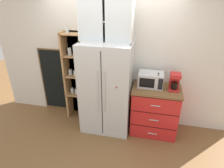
% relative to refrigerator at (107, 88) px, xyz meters
% --- Properties ---
extents(ground_plane, '(10.63, 10.63, 0.00)m').
position_rel_refrigerator_xyz_m(ground_plane, '(-0.00, -0.00, -0.86)').
color(ground_plane, brown).
extents(wall_back_cream, '(4.93, 0.10, 2.55)m').
position_rel_refrigerator_xyz_m(wall_back_cream, '(-0.00, 0.40, 0.41)').
color(wall_back_cream, silver).
rests_on(wall_back_cream, ground).
extents(refrigerator, '(0.92, 0.72, 1.72)m').
position_rel_refrigerator_xyz_m(refrigerator, '(0.00, 0.00, 0.00)').
color(refrigerator, silver).
rests_on(refrigerator, ground).
extents(pantry_shelf_column, '(0.47, 0.31, 1.91)m').
position_rel_refrigerator_xyz_m(pantry_shelf_column, '(-0.71, 0.27, 0.09)').
color(pantry_shelf_column, brown).
rests_on(pantry_shelf_column, ground).
extents(counter_cabinet, '(0.86, 0.63, 0.93)m').
position_rel_refrigerator_xyz_m(counter_cabinet, '(0.92, 0.05, -0.39)').
color(counter_cabinet, red).
rests_on(counter_cabinet, ground).
extents(microwave, '(0.44, 0.33, 0.26)m').
position_rel_refrigerator_xyz_m(microwave, '(0.79, 0.10, 0.20)').
color(microwave, silver).
rests_on(microwave, counter_cabinet).
extents(coffee_maker, '(0.17, 0.20, 0.31)m').
position_rel_refrigerator_xyz_m(coffee_maker, '(1.20, 0.06, 0.23)').
color(coffee_maker, red).
rests_on(coffee_maker, counter_cabinet).
extents(mug_navy, '(0.11, 0.08, 0.09)m').
position_rel_refrigerator_xyz_m(mug_navy, '(0.92, 0.04, 0.12)').
color(mug_navy, navy).
rests_on(mug_navy, counter_cabinet).
extents(mug_charcoal, '(0.12, 0.09, 0.08)m').
position_rel_refrigerator_xyz_m(mug_charcoal, '(0.92, 0.03, 0.11)').
color(mug_charcoal, '#2D2D33').
rests_on(mug_charcoal, counter_cabinet).
extents(bottle_green, '(0.07, 0.07, 0.27)m').
position_rel_refrigerator_xyz_m(bottle_green, '(0.92, 0.01, 0.19)').
color(bottle_green, '#285B33').
rests_on(bottle_green, counter_cabinet).
extents(bottle_cobalt, '(0.07, 0.07, 0.28)m').
position_rel_refrigerator_xyz_m(bottle_cobalt, '(0.92, 0.08, 0.19)').
color(bottle_cobalt, navy).
rests_on(bottle_cobalt, counter_cabinet).
extents(upper_cabinet, '(0.88, 0.32, 0.68)m').
position_rel_refrigerator_xyz_m(upper_cabinet, '(-0.00, 0.05, 1.20)').
color(upper_cabinet, silver).
rests_on(upper_cabinet, refrigerator).
extents(chalkboard_menu, '(0.60, 0.04, 1.44)m').
position_rel_refrigerator_xyz_m(chalkboard_menu, '(-1.27, 0.32, -0.14)').
color(chalkboard_menu, brown).
rests_on(chalkboard_menu, ground).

